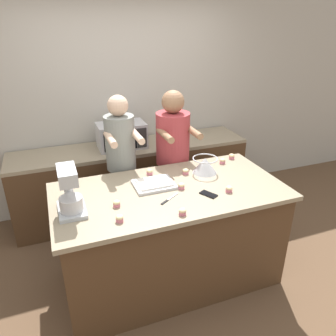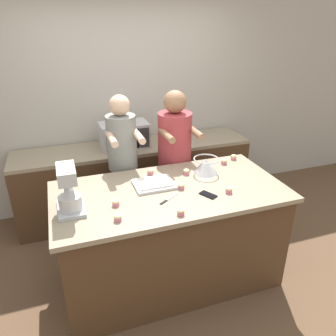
% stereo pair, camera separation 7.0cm
% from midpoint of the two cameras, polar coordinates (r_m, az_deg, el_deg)
% --- Properties ---
extents(ground_plane, '(16.00, 16.00, 0.00)m').
position_cam_midpoint_polar(ground_plane, '(3.35, -0.32, -18.19)').
color(ground_plane, brown).
extents(back_wall, '(10.00, 0.06, 2.70)m').
position_cam_midpoint_polar(back_wall, '(4.12, -8.44, 11.47)').
color(back_wall, '#B2ADA3').
rests_on(back_wall, ground_plane).
extents(island_counter, '(1.97, 0.99, 0.95)m').
position_cam_midpoint_polar(island_counter, '(3.04, -0.34, -11.61)').
color(island_counter, '#4C331E').
rests_on(island_counter, ground_plane).
extents(back_counter, '(2.80, 0.60, 0.89)m').
position_cam_midpoint_polar(back_counter, '(4.10, -6.56, -1.95)').
color(back_counter, '#4C331E').
rests_on(back_counter, ground_plane).
extents(person_left, '(0.31, 0.48, 1.64)m').
position_cam_midpoint_polar(person_left, '(3.34, -8.60, -0.44)').
color(person_left, brown).
rests_on(person_left, ground_plane).
extents(person_right, '(0.36, 0.51, 1.64)m').
position_cam_midpoint_polar(person_right, '(3.48, 0.25, 0.74)').
color(person_right, brown).
rests_on(person_right, ground_plane).
extents(stand_mixer, '(0.20, 0.30, 0.36)m').
position_cam_midpoint_polar(stand_mixer, '(2.52, -17.54, -4.18)').
color(stand_mixer, '#B2B7BC').
rests_on(stand_mixer, island_counter).
extents(mixing_bowl, '(0.24, 0.24, 0.15)m').
position_cam_midpoint_polar(mixing_bowl, '(3.07, 5.79, 0.56)').
color(mixing_bowl, '#BCBCC1').
rests_on(mixing_bowl, island_counter).
extents(baking_tray, '(0.35, 0.27, 0.04)m').
position_cam_midpoint_polar(baking_tray, '(2.84, -3.16, -2.79)').
color(baking_tray, silver).
rests_on(baking_tray, island_counter).
extents(microwave_oven, '(0.55, 0.34, 0.29)m').
position_cam_midpoint_polar(microwave_oven, '(3.85, -8.61, 5.63)').
color(microwave_oven, '#B7B7BC').
rests_on(microwave_oven, back_counter).
extents(cell_phone, '(0.13, 0.16, 0.01)m').
position_cam_midpoint_polar(cell_phone, '(2.72, 6.33, -4.57)').
color(cell_phone, black).
rests_on(cell_phone, island_counter).
extents(knife, '(0.19, 0.13, 0.01)m').
position_cam_midpoint_polar(knife, '(2.63, -0.65, -5.50)').
color(knife, '#BCBCC1').
rests_on(knife, island_counter).
extents(cupcake_0, '(0.06, 0.06, 0.05)m').
position_cam_midpoint_polar(cupcake_0, '(2.78, 9.87, -3.63)').
color(cupcake_0, '#D17084').
rests_on(cupcake_0, island_counter).
extents(cupcake_1, '(0.06, 0.06, 0.05)m').
position_cam_midpoint_polar(cupcake_1, '(2.79, 1.60, -3.14)').
color(cupcake_1, '#D17084').
rests_on(cupcake_1, island_counter).
extents(cupcake_2, '(0.06, 0.06, 0.05)m').
position_cam_midpoint_polar(cupcake_2, '(2.39, -9.29, -8.65)').
color(cupcake_2, '#D17084').
rests_on(cupcake_2, island_counter).
extents(cupcake_3, '(0.06, 0.06, 0.05)m').
position_cam_midpoint_polar(cupcake_3, '(3.04, 2.43, -0.61)').
color(cupcake_3, '#D17084').
rests_on(cupcake_3, island_counter).
extents(cupcake_4, '(0.06, 0.06, 0.05)m').
position_cam_midpoint_polar(cupcake_4, '(3.30, 8.87, 1.23)').
color(cupcake_4, '#D17084').
rests_on(cupcake_4, island_counter).
extents(cupcake_5, '(0.06, 0.06, 0.05)m').
position_cam_midpoint_polar(cupcake_5, '(3.04, -3.89, -0.67)').
color(cupcake_5, '#D17084').
rests_on(cupcake_5, island_counter).
extents(cupcake_6, '(0.06, 0.06, 0.05)m').
position_cam_midpoint_polar(cupcake_6, '(3.43, 10.47, 2.02)').
color(cupcake_6, '#D17084').
rests_on(cupcake_6, island_counter).
extents(cupcake_7, '(0.06, 0.06, 0.05)m').
position_cam_midpoint_polar(cupcake_7, '(2.44, 1.70, -7.60)').
color(cupcake_7, '#D17084').
rests_on(cupcake_7, island_counter).
extents(cupcake_8, '(0.06, 0.06, 0.05)m').
position_cam_midpoint_polar(cupcake_8, '(2.57, -9.72, -6.11)').
color(cupcake_8, '#D17084').
rests_on(cupcake_8, island_counter).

